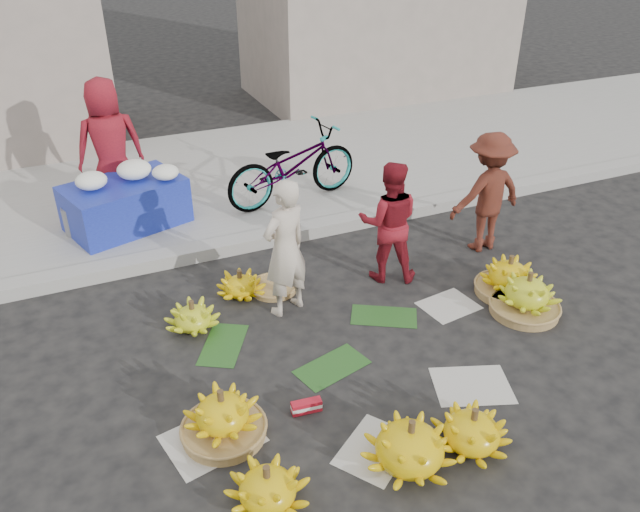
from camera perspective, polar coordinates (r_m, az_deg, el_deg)
name	(u,v)px	position (r m, az deg, el deg)	size (l,w,h in m)	color
ground	(333,351)	(5.82, 1.19, -8.72)	(80.00, 80.00, 0.00)	black
curb	(256,240)	(7.50, -5.84, 1.43)	(40.00, 0.25, 0.15)	#9A9791
sidewalk	(211,179)	(9.34, -9.96, 6.97)	(40.00, 4.00, 0.12)	#9A9791
newspaper_scatter	(374,408)	(5.28, 4.92, -13.64)	(3.20, 1.80, 0.00)	beige
banana_leaves	(314,342)	(5.93, -0.51, -7.83)	(2.00, 1.00, 0.00)	#1C4918
banana_bunch_0	(223,417)	(4.97, -8.89, -14.31)	(0.71, 0.71, 0.45)	olive
banana_bunch_1	(267,487)	(4.53, -4.83, -20.34)	(0.62, 0.62, 0.35)	yellow
banana_bunch_2	(410,446)	(4.76, 8.22, -16.78)	(0.93, 0.93, 0.43)	yellow
banana_bunch_3	(472,430)	(4.99, 13.75, -15.23)	(0.67, 0.67, 0.37)	yellow
banana_bunch_4	(527,295)	(6.54, 18.37, -3.44)	(0.70, 0.70, 0.47)	olive
banana_bunch_5	(508,277)	(6.80, 16.84, -1.88)	(0.66, 0.66, 0.45)	olive
banana_bunch_6	(193,317)	(6.14, -11.56, -5.47)	(0.65, 0.65, 0.32)	#A5BF1B
banana_bunch_7	(240,285)	(6.56, -7.31, -2.63)	(0.58, 0.58, 0.30)	yellow
basket_spare	(274,288)	(6.67, -4.26, -2.90)	(0.49, 0.49, 0.06)	olive
incense_stack	(306,406)	(5.19, -1.25, -13.56)	(0.25, 0.08, 0.10)	#B51323
vendor_cream	(285,248)	(6.00, -3.21, 0.69)	(0.52, 0.34, 1.42)	beige
vendor_red	(389,222)	(6.61, 6.31, 3.10)	(0.65, 0.51, 1.34)	maroon
man_striped	(488,193)	(7.41, 15.07, 5.62)	(0.92, 0.53, 1.42)	maroon
flower_table	(126,201)	(7.94, -17.33, 4.82)	(1.54, 1.21, 0.79)	#18269E
grey_bucket	(77,220)	(8.00, -21.35, 3.10)	(0.31, 0.31, 0.35)	slate
flower_vendor	(110,146)	(8.28, -18.66, 9.53)	(0.82, 0.54, 1.68)	maroon
bicycle	(292,165)	(8.20, -2.54, 8.32)	(1.90, 0.66, 1.00)	gray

